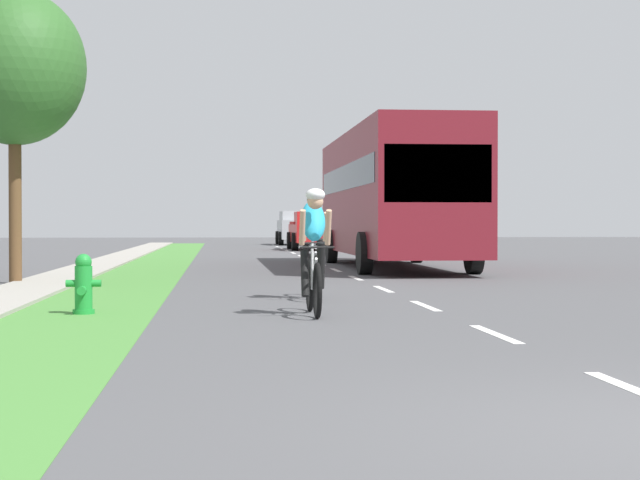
# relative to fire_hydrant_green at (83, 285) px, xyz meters

# --- Properties ---
(ground_plane) EXTENTS (120.00, 120.00, 0.00)m
(ground_plane) POSITION_rel_fire_hydrant_green_xyz_m (4.56, 11.82, -0.37)
(ground_plane) COLOR #4C4C4F
(grass_verge) EXTENTS (1.81, 70.00, 0.01)m
(grass_verge) POSITION_rel_fire_hydrant_green_xyz_m (0.00, 11.82, -0.37)
(grass_verge) COLOR #478438
(grass_verge) RESTS_ON ground_plane
(sidewalk_concrete) EXTENTS (1.26, 70.00, 0.10)m
(sidewalk_concrete) POSITION_rel_fire_hydrant_green_xyz_m (-1.54, 11.82, -0.37)
(sidewalk_concrete) COLOR #9E998E
(sidewalk_concrete) RESTS_ON ground_plane
(lane_markings_center) EXTENTS (0.12, 54.07, 0.01)m
(lane_markings_center) POSITION_rel_fire_hydrant_green_xyz_m (4.56, 15.82, -0.37)
(lane_markings_center) COLOR white
(lane_markings_center) RESTS_ON ground_plane
(fire_hydrant_green) EXTENTS (0.44, 0.38, 0.76)m
(fire_hydrant_green) POSITION_rel_fire_hydrant_green_xyz_m (0.00, 0.00, 0.00)
(fire_hydrant_green) COLOR #1E8C33
(fire_hydrant_green) RESTS_ON ground_plane
(cyclist_lead) EXTENTS (0.42, 1.72, 1.58)m
(cyclist_lead) POSITION_rel_fire_hydrant_green_xyz_m (2.89, -0.43, 0.44)
(cyclist_lead) COLOR black
(cyclist_lead) RESTS_ON ground_plane
(cyclist_trailing) EXTENTS (0.42, 1.72, 1.58)m
(cyclist_trailing) POSITION_rel_fire_hydrant_green_xyz_m (3.14, 2.40, 0.44)
(cyclist_trailing) COLOR black
(cyclist_trailing) RESTS_ON ground_plane
(bus_maroon) EXTENTS (2.78, 11.60, 3.48)m
(bus_maroon) POSITION_rel_fire_hydrant_green_xyz_m (6.20, 13.60, 1.61)
(bus_maroon) COLOR maroon
(bus_maroon) RESTS_ON ground_plane
(pickup_red) EXTENTS (2.22, 5.10, 1.64)m
(pickup_red) POSITION_rel_fire_hydrant_green_xyz_m (5.85, 31.74, 0.46)
(pickup_red) COLOR red
(pickup_red) RESTS_ON ground_plane
(suv_silver) EXTENTS (2.15, 4.70, 1.79)m
(suv_silver) POSITION_rel_fire_hydrant_green_xyz_m (5.87, 42.53, 0.58)
(suv_silver) COLOR #A5A8AD
(suv_silver) RESTS_ON ground_plane
(street_tree_near) EXTENTS (2.69, 2.69, 5.60)m
(street_tree_near) POSITION_rel_fire_hydrant_green_xyz_m (-2.16, 6.99, 3.72)
(street_tree_near) COLOR brown
(street_tree_near) RESTS_ON ground_plane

